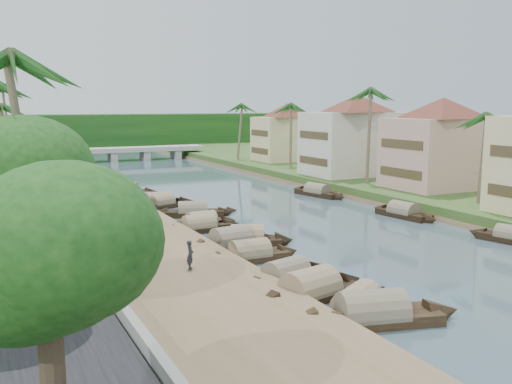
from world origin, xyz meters
name	(u,v)px	position (x,y,z in m)	size (l,w,h in m)	color
ground	(370,246)	(0.00, 0.00, 0.00)	(220.00, 220.00, 0.00)	#3D525B
left_bank	(93,212)	(-16.00, 20.00, 0.40)	(10.00, 180.00, 0.80)	brown
right_bank	(396,186)	(19.00, 20.00, 0.60)	(16.00, 180.00, 1.20)	#30491D
retaining_wall	(44,206)	(-20.20, 20.00, 1.35)	(0.40, 180.00, 1.10)	slate
treeline	(99,132)	(0.00, 100.00, 4.00)	(120.00, 14.00, 8.00)	#0F370F
bridge	(129,151)	(0.00, 72.00, 1.72)	(28.00, 4.00, 2.40)	#9C9C92
building_mid	(442,142)	(19.99, 14.00, 6.13)	(14.11, 14.11, 9.70)	tan
building_far	(357,134)	(18.99, 28.00, 6.38)	(15.59, 15.59, 10.20)	beige
building_distant	(287,132)	(19.99, 48.00, 5.88)	(12.62, 12.62, 9.20)	beige
sampan_0	(372,315)	(-9.26, -12.16, 0.42)	(9.27, 4.00, 2.37)	black
sampan_1	(310,292)	(-10.03, -7.98, 0.42)	(8.50, 3.82, 2.44)	black
sampan_2	(357,306)	(-9.10, -10.83, 0.41)	(7.41, 5.29, 2.06)	black
sampan_3	(286,276)	(-9.82, -5.03, 0.41)	(7.55, 3.53, 2.03)	black
sampan_4	(250,255)	(-9.68, 0.05, 0.41)	(7.29, 1.89, 2.09)	black
sampan_5	(247,240)	(-7.98, 4.06, 0.42)	(7.06, 4.25, 2.22)	black
sampan_6	(231,243)	(-9.39, 3.72, 0.42)	(7.98, 2.72, 2.32)	black
sampan_7	(199,227)	(-9.56, 9.76, 0.41)	(7.39, 1.90, 1.99)	black
sampan_8	(202,224)	(-8.98, 10.73, 0.41)	(6.79, 2.16, 2.09)	black
sampan_9	(193,212)	(-7.80, 16.08, 0.41)	(7.85, 3.88, 2.00)	black
sampan_10	(162,204)	(-9.10, 21.46, 0.41)	(6.81, 3.61, 1.90)	black
sampan_11	(160,203)	(-9.15, 22.04, 0.42)	(7.56, 1.99, 2.17)	black
sampan_12	(150,201)	(-9.59, 23.87, 0.40)	(7.22, 4.09, 1.80)	black
sampan_13	(126,191)	(-10.27, 31.41, 0.41)	(7.32, 4.54, 2.05)	black
sampan_15	(403,213)	(9.19, 7.19, 0.41)	(2.50, 7.74, 2.06)	black
sampan_16	(318,192)	(8.85, 21.14, 0.41)	(3.19, 8.50, 2.06)	black
canoe_1	(292,279)	(-9.28, -4.79, 0.10)	(4.40, 2.17, 0.71)	black
canoe_2	(210,212)	(-5.88, 16.80, 0.10)	(5.69, 0.95, 0.83)	black
palm_1	(484,117)	(16.00, 4.83, 9.01)	(3.20, 3.20, 9.53)	#705C4B
palm_2	(370,92)	(15.00, 20.28, 11.53)	(3.20, 3.20, 12.14)	#705C4B
palm_3	(291,106)	(16.00, 39.90, 9.92)	(3.20, 3.20, 10.47)	#705C4B
palm_4	(29,63)	(-23.00, -6.34, 11.85)	(3.20, 3.20, 12.25)	#705C4B
palm_6	(9,108)	(-22.00, 31.05, 9.80)	(3.20, 3.20, 10.13)	#705C4B
palm_7	(238,106)	(14.00, 53.85, 9.90)	(3.20, 3.20, 10.45)	#705C4B
palm_8	(7,91)	(-20.50, 60.67, 12.18)	(3.20, 3.20, 12.61)	#705C4B
tree_0	(46,256)	(-24.00, -19.32, 6.75)	(4.41, 4.41, 7.27)	#4A362A
tree_1	(13,180)	(-24.00, -7.85, 7.13)	(5.51, 5.51, 8.08)	#4A362A
tree_6	(387,136)	(24.00, 28.04, 6.05)	(4.81, 4.81, 6.90)	#4A362A
person_near	(190,255)	(-14.67, -2.48, 1.64)	(0.61, 0.40, 1.67)	#27292F
person_far	(135,214)	(-14.26, 11.60, 1.58)	(0.76, 0.59, 1.56)	#332E24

